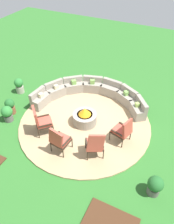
# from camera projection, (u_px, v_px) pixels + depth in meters

# --- Properties ---
(ground_plane) EXTENTS (24.00, 24.00, 0.00)m
(ground_plane) POSITION_uv_depth(u_px,v_px,m) (85.00, 123.00, 8.80)
(ground_plane) COLOR #2D6B28
(patio_circle) EXTENTS (5.17, 5.17, 0.06)m
(patio_circle) POSITION_uv_depth(u_px,v_px,m) (85.00, 123.00, 8.78)
(patio_circle) COLOR tan
(patio_circle) RESTS_ON ground_plane
(fire_pit) EXTENTS (0.94, 0.94, 0.72)m
(fire_pit) POSITION_uv_depth(u_px,v_px,m) (85.00, 117.00, 8.58)
(fire_pit) COLOR gray
(fire_pit) RESTS_ON patio_circle
(curved_stone_bench) EXTENTS (4.60, 2.73, 0.71)m
(curved_stone_bench) POSITION_uv_depth(u_px,v_px,m) (90.00, 93.00, 9.75)
(curved_stone_bench) COLOR gray
(curved_stone_bench) RESTS_ON patio_circle
(lounge_chair_front_left) EXTENTS (0.83, 0.85, 1.17)m
(lounge_chair_front_left) POSITION_uv_depth(u_px,v_px,m) (41.00, 120.00, 8.00)
(lounge_chair_front_left) COLOR #2D2319
(lounge_chair_front_left) RESTS_ON patio_circle
(lounge_chair_front_right) EXTENTS (0.63, 0.63, 1.15)m
(lounge_chair_front_right) POSITION_uv_depth(u_px,v_px,m) (59.00, 140.00, 7.30)
(lounge_chair_front_right) COLOR #2D2319
(lounge_chair_front_right) RESTS_ON patio_circle
(lounge_chair_back_left) EXTENTS (0.78, 0.82, 1.14)m
(lounge_chair_back_left) POSITION_uv_depth(u_px,v_px,m) (95.00, 144.00, 7.16)
(lounge_chair_back_left) COLOR #2D2319
(lounge_chair_back_left) RESTS_ON patio_circle
(lounge_chair_back_right) EXTENTS (0.75, 0.69, 1.04)m
(lounge_chair_back_right) POSITION_uv_depth(u_px,v_px,m) (123.00, 130.00, 7.68)
(lounge_chair_back_right) COLOR #2D2319
(lounge_chair_back_right) RESTS_ON patio_circle
(potted_plant_0) EXTENTS (0.41, 0.41, 0.73)m
(potted_plant_0) POSITION_uv_depth(u_px,v_px,m) (19.00, 85.00, 10.18)
(potted_plant_0) COLOR #A89E8E
(potted_plant_0) RESTS_ON ground_plane
(potted_plant_1) EXTENTS (0.40, 0.40, 0.70)m
(potted_plant_1) POSITION_uv_depth(u_px,v_px,m) (10.00, 106.00, 9.05)
(potted_plant_1) COLOR brown
(potted_plant_1) RESTS_ON ground_plane
(potted_plant_2) EXTENTS (0.46, 0.46, 0.70)m
(potted_plant_2) POSITION_uv_depth(u_px,v_px,m) (155.00, 185.00, 6.30)
(potted_plant_2) COLOR #605B56
(potted_plant_2) RESTS_ON ground_plane
(potted_plant_3) EXTENTS (0.45, 0.45, 0.69)m
(potted_plant_3) POSITION_uv_depth(u_px,v_px,m) (7.00, 113.00, 8.71)
(potted_plant_3) COLOR #605B56
(potted_plant_3) RESTS_ON ground_plane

